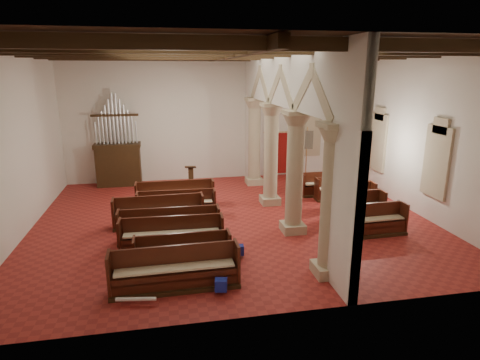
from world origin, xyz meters
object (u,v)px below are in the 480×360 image
pipe_organ (118,157)px  aisle_pew_0 (374,224)px  lectern (191,180)px  processional_banner (306,162)px  nave_pew_0 (175,275)px

pipe_organ → aisle_pew_0: 11.82m
lectern → processional_banner: size_ratio=0.46×
processional_banner → aisle_pew_0: processional_banner is taller
aisle_pew_0 → processional_banner: bearing=85.9°
pipe_organ → aisle_pew_0: size_ratio=2.06×
pipe_organ → lectern: 3.70m
pipe_organ → aisle_pew_0: (8.89, -7.72, -1.02)m
lectern → nave_pew_0: bearing=-87.7°
lectern → pipe_organ: bearing=164.4°
pipe_organ → nave_pew_0: (2.29, -9.96, -1.01)m
nave_pew_0 → aisle_pew_0: nave_pew_0 is taller
lectern → aisle_pew_0: size_ratio=0.56×
processional_banner → pipe_organ: bearing=-160.7°
aisle_pew_0 → nave_pew_0: bearing=-163.3°
lectern → processional_banner: bearing=20.4°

